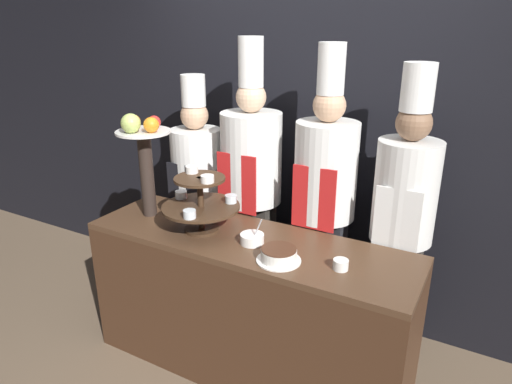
# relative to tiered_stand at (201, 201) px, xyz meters

# --- Properties ---
(wall_back) EXTENTS (10.00, 0.06, 2.80)m
(wall_back) POSITION_rel_tiered_stand_xyz_m (0.29, 0.88, 0.34)
(wall_back) COLOR black
(wall_back) RESTS_ON ground_plane
(buffet_counter) EXTENTS (1.91, 0.57, 0.88)m
(buffet_counter) POSITION_rel_tiered_stand_xyz_m (0.29, 0.03, -0.62)
(buffet_counter) COLOR #422819
(buffet_counter) RESTS_ON ground_plane
(tiered_stand) EXTENTS (0.45, 0.45, 0.37)m
(tiered_stand) POSITION_rel_tiered_stand_xyz_m (0.00, 0.00, 0.00)
(tiered_stand) COLOR #3D2819
(tiered_stand) RESTS_ON buffet_counter
(fruit_pedestal) EXTENTS (0.33, 0.33, 0.66)m
(fruit_pedestal) POSITION_rel_tiered_stand_xyz_m (-0.42, 0.02, 0.26)
(fruit_pedestal) COLOR #2D231E
(fruit_pedestal) RESTS_ON buffet_counter
(cake_round) EXTENTS (0.23, 0.23, 0.07)m
(cake_round) POSITION_rel_tiered_stand_xyz_m (0.56, -0.12, -0.15)
(cake_round) COLOR white
(cake_round) RESTS_ON buffet_counter
(cup_white) EXTENTS (0.08, 0.08, 0.05)m
(cup_white) POSITION_rel_tiered_stand_xyz_m (0.86, -0.04, -0.16)
(cup_white) COLOR white
(cup_white) RESTS_ON buffet_counter
(serving_bowl_near) EXTENTS (0.13, 0.13, 0.16)m
(serving_bowl_near) POSITION_rel_tiered_stand_xyz_m (0.34, -0.01, -0.16)
(serving_bowl_near) COLOR white
(serving_bowl_near) RESTS_ON buffet_counter
(chef_left) EXTENTS (0.36, 0.36, 1.71)m
(chef_left) POSITION_rel_tiered_stand_xyz_m (-0.39, 0.50, -0.13)
(chef_left) COLOR black
(chef_left) RESTS_ON ground_plane
(chef_center_left) EXTENTS (0.39, 0.39, 1.95)m
(chef_center_left) POSITION_rel_tiered_stand_xyz_m (0.05, 0.50, -0.03)
(chef_center_left) COLOR #38332D
(chef_center_left) RESTS_ON ground_plane
(chef_center_right) EXTENTS (0.38, 0.38, 1.93)m
(chef_center_right) POSITION_rel_tiered_stand_xyz_m (0.56, 0.50, -0.04)
(chef_center_right) COLOR #28282D
(chef_center_right) RESTS_ON ground_plane
(chef_right) EXTENTS (0.35, 0.35, 1.84)m
(chef_right) POSITION_rel_tiered_stand_xyz_m (1.04, 0.50, -0.06)
(chef_right) COLOR #38332D
(chef_right) RESTS_ON ground_plane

